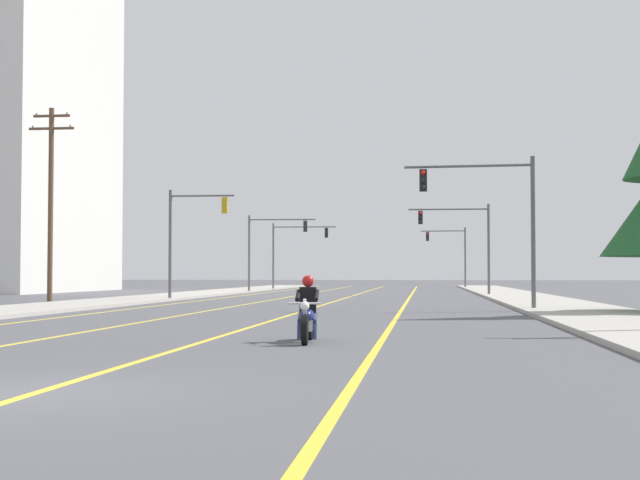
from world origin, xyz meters
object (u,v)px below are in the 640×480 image
traffic_signal_far_right (452,248)px  motorcycle_with_rider (307,315)px  traffic_signal_near_right (495,208)px  utility_pole_left_near (51,198)px  traffic_signal_mid_right (465,235)px  traffic_signal_far_left (292,245)px  traffic_signal_near_left (188,228)px  traffic_signal_mid_left (269,241)px

traffic_signal_far_right → motorcycle_with_rider: bearing=-94.2°
traffic_signal_near_right → utility_pole_left_near: size_ratio=0.62×
traffic_signal_mid_right → utility_pole_left_near: utility_pole_left_near is taller
traffic_signal_mid_right → traffic_signal_far_left: (-15.02, 21.64, 0.03)m
motorcycle_with_rider → traffic_signal_near_right: (5.36, 17.17, 3.53)m
traffic_signal_far_right → traffic_signal_near_right: bearing=-90.0°
traffic_signal_near_left → utility_pole_left_near: utility_pole_left_near is taller
traffic_signal_mid_left → traffic_signal_far_left: 11.59m
traffic_signal_mid_right → traffic_signal_near_left: bearing=-142.3°
traffic_signal_near_left → utility_pole_left_near: size_ratio=0.62×
traffic_signal_far_left → utility_pole_left_near: size_ratio=0.62×
motorcycle_with_rider → traffic_signal_far_left: size_ratio=0.35×
traffic_signal_mid_left → traffic_signal_far_left: bearing=89.1°
traffic_signal_near_left → traffic_signal_far_right: 46.22m
motorcycle_with_rider → utility_pole_left_near: utility_pole_left_near is taller
motorcycle_with_rider → traffic_signal_near_left: size_ratio=0.35×
traffic_signal_near_left → traffic_signal_mid_right: 20.03m
motorcycle_with_rider → traffic_signal_far_left: bearing=98.8°
traffic_signal_near_left → traffic_signal_mid_left: 22.31m
traffic_signal_near_left → traffic_signal_far_left: same height
motorcycle_with_rider → traffic_signal_mid_left: traffic_signal_mid_left is taller
traffic_signal_near_left → utility_pole_left_near: (-5.82, -5.17, 1.34)m
traffic_signal_near_left → utility_pole_left_near: bearing=-138.4°
motorcycle_with_rider → traffic_signal_mid_right: size_ratio=0.35×
traffic_signal_mid_right → traffic_signal_mid_left: bearing=146.5°
traffic_signal_near_right → traffic_signal_mid_right: size_ratio=1.00×
motorcycle_with_rider → utility_pole_left_near: size_ratio=0.22×
traffic_signal_far_right → traffic_signal_far_left: (-15.12, -9.50, 0.08)m
traffic_signal_near_left → traffic_signal_mid_left: bearing=88.3°
traffic_signal_near_right → traffic_signal_far_left: bearing=108.1°
traffic_signal_near_right → traffic_signal_mid_left: bearing=113.8°
traffic_signal_far_left → utility_pole_left_near: utility_pole_left_near is taller
traffic_signal_mid_right → motorcycle_with_rider: bearing=-97.1°
utility_pole_left_near → traffic_signal_far_left: bearing=80.4°
traffic_signal_far_left → utility_pole_left_near: 39.64m
traffic_signal_near_right → traffic_signal_near_left: bearing=142.2°
traffic_signal_mid_right → traffic_signal_mid_left: (-15.20, 10.06, -0.00)m
traffic_signal_near_right → utility_pole_left_near: 22.98m
traffic_signal_far_right → traffic_signal_mid_left: bearing=-125.9°
traffic_signal_mid_right → traffic_signal_far_left: bearing=124.8°
traffic_signal_far_right → traffic_signal_far_left: same height
motorcycle_with_rider → traffic_signal_near_right: 18.33m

